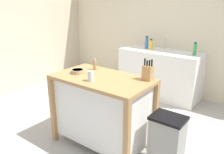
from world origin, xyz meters
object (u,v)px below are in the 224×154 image
object	(u,v)px
bottle_spray_cleaner	(195,49)
bottle_dish_soap	(147,43)
drinking_cup	(91,76)
kitchen_island	(102,108)
trash_bin	(167,142)
sink_faucet	(165,44)
bottle_hand_soap	(151,45)
pepper_grinder	(95,64)
bowl_ceramic_small	(78,71)
knife_block	(148,72)

from	to	relation	value
bottle_spray_cleaner	bottle_dish_soap	bearing A→B (deg)	178.34
drinking_cup	kitchen_island	bearing A→B (deg)	84.11
bottle_dish_soap	drinking_cup	bearing A→B (deg)	-77.85
kitchen_island	bottle_dish_soap	distance (m)	2.07
kitchen_island	trash_bin	xyz separation A→B (m)	(0.84, 0.07, -0.20)
kitchen_island	trash_bin	world-z (taller)	kitchen_island
drinking_cup	sink_faucet	bearing A→B (deg)	93.34
bottle_dish_soap	sink_faucet	bearing A→B (deg)	18.27
kitchen_island	bottle_hand_soap	bearing A→B (deg)	100.74
kitchen_island	drinking_cup	world-z (taller)	drinking_cup
pepper_grinder	bowl_ceramic_small	bearing A→B (deg)	-107.01
pepper_grinder	bottle_spray_cleaner	xyz separation A→B (m)	(0.74, 1.74, 0.01)
bottle_spray_cleaner	pepper_grinder	bearing A→B (deg)	-112.95
bottle_hand_soap	bottle_spray_cleaner	distance (m)	0.83
kitchen_island	knife_block	xyz separation A→B (m)	(0.48, 0.24, 0.50)
kitchen_island	bottle_spray_cleaner	bearing A→B (deg)	76.55
drinking_cup	bottle_hand_soap	distance (m)	2.13
knife_block	bottle_hand_soap	world-z (taller)	knife_block
pepper_grinder	bottle_hand_soap	distance (m)	1.73
bowl_ceramic_small	pepper_grinder	distance (m)	0.26
bowl_ceramic_small	drinking_cup	xyz separation A→B (m)	(0.33, -0.12, 0.03)
drinking_cup	pepper_grinder	distance (m)	0.45
kitchen_island	bottle_spray_cleaner	world-z (taller)	bottle_spray_cleaner
bowl_ceramic_small	bottle_hand_soap	world-z (taller)	bottle_hand_soap
sink_faucet	drinking_cup	bearing A→B (deg)	-86.66
kitchen_island	pepper_grinder	xyz separation A→B (m)	(-0.28, 0.19, 0.48)
bowl_ceramic_small	bottle_dish_soap	distance (m)	2.02
drinking_cup	bottle_spray_cleaner	xyz separation A→B (m)	(0.48, 2.11, 0.02)
knife_block	bottle_hand_soap	distance (m)	1.88
drinking_cup	bottle_spray_cleaner	bearing A→B (deg)	77.17
bottle_hand_soap	knife_block	bearing A→B (deg)	-63.33
bowl_ceramic_small	kitchen_island	bearing A→B (deg)	8.79
bottle_hand_soap	bottle_dish_soap	world-z (taller)	bottle_dish_soap
kitchen_island	drinking_cup	size ratio (longest dim) A/B	10.08
bottle_hand_soap	bottle_dish_soap	xyz separation A→B (m)	(-0.11, 0.04, 0.02)
knife_block	pepper_grinder	size ratio (longest dim) A/B	1.62
trash_bin	kitchen_island	bearing A→B (deg)	-175.12
kitchen_island	trash_bin	size ratio (longest dim) A/B	1.90
bottle_hand_soap	bowl_ceramic_small	bearing A→B (deg)	-89.58
kitchen_island	bottle_hand_soap	world-z (taller)	bottle_hand_soap
knife_block	drinking_cup	bearing A→B (deg)	-139.98
bottle_hand_soap	drinking_cup	bearing A→B (deg)	-80.63
bowl_ceramic_small	trash_bin	xyz separation A→B (m)	(1.19, 0.13, -0.62)
trash_bin	bottle_hand_soap	xyz separation A→B (m)	(-1.20, 1.85, 0.67)
sink_faucet	kitchen_island	bearing A→B (deg)	-85.87
sink_faucet	bottle_spray_cleaner	distance (m)	0.63
kitchen_island	bowl_ceramic_small	world-z (taller)	bowl_ceramic_small
trash_bin	bottle_spray_cleaner	xyz separation A→B (m)	(-0.38, 1.86, 0.68)
trash_bin	sink_faucet	world-z (taller)	sink_faucet
knife_block	trash_bin	xyz separation A→B (m)	(0.36, -0.17, -0.69)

